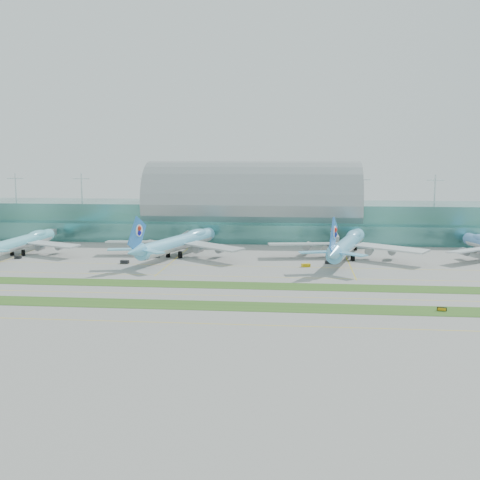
# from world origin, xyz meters

# --- Properties ---
(ground) EXTENTS (700.00, 700.00, 0.00)m
(ground) POSITION_xyz_m (0.00, 0.00, 0.00)
(ground) COLOR gray
(ground) RESTS_ON ground
(terminal) EXTENTS (340.00, 69.10, 36.00)m
(terminal) POSITION_xyz_m (0.01, 128.79, 14.23)
(terminal) COLOR #3D7A75
(terminal) RESTS_ON ground
(grass_strip_near) EXTENTS (420.00, 12.00, 0.08)m
(grass_strip_near) POSITION_xyz_m (0.00, -28.00, 0.04)
(grass_strip_near) COLOR #2D591E
(grass_strip_near) RESTS_ON ground
(grass_strip_far) EXTENTS (420.00, 12.00, 0.08)m
(grass_strip_far) POSITION_xyz_m (0.00, 2.00, 0.04)
(grass_strip_far) COLOR #2D591E
(grass_strip_far) RESTS_ON ground
(taxiline_a) EXTENTS (420.00, 0.35, 0.01)m
(taxiline_a) POSITION_xyz_m (0.00, -48.00, 0.01)
(taxiline_a) COLOR yellow
(taxiline_a) RESTS_ON ground
(taxiline_b) EXTENTS (420.00, 0.35, 0.01)m
(taxiline_b) POSITION_xyz_m (0.00, -14.00, 0.01)
(taxiline_b) COLOR yellow
(taxiline_b) RESTS_ON ground
(taxiline_c) EXTENTS (420.00, 0.35, 0.01)m
(taxiline_c) POSITION_xyz_m (0.00, 18.00, 0.01)
(taxiline_c) COLOR yellow
(taxiline_c) RESTS_ON ground
(taxiline_d) EXTENTS (420.00, 0.35, 0.01)m
(taxiline_d) POSITION_xyz_m (0.00, 40.00, 0.01)
(taxiline_d) COLOR yellow
(taxiline_d) RESTS_ON ground
(airliner_a) EXTENTS (62.66, 71.15, 19.59)m
(airliner_a) POSITION_xyz_m (-104.33, 60.28, 6.04)
(airliner_a) COLOR #64C8DD
(airliner_a) RESTS_ON ground
(airliner_b) EXTENTS (67.49, 78.23, 22.03)m
(airliner_b) POSITION_xyz_m (-29.24, 62.11, 6.80)
(airliner_b) COLOR #6FCDF4
(airliner_b) RESTS_ON ground
(airliner_c) EXTENTS (70.19, 80.93, 22.53)m
(airliner_c) POSITION_xyz_m (48.02, 63.20, 6.95)
(airliner_c) COLOR #6FC7F4
(airliner_c) RESTS_ON ground
(gse_b) EXTENTS (3.16, 2.03, 1.33)m
(gse_b) POSITION_xyz_m (-100.51, 48.26, 0.66)
(gse_b) COLOR black
(gse_b) RESTS_ON ground
(gse_c) EXTENTS (3.69, 2.19, 1.47)m
(gse_c) POSITION_xyz_m (-48.79, 40.91, 0.74)
(gse_c) COLOR black
(gse_c) RESTS_ON ground
(gse_d) EXTENTS (4.23, 2.65, 1.61)m
(gse_d) POSITION_xyz_m (-39.43, 57.20, 0.80)
(gse_d) COLOR black
(gse_d) RESTS_ON ground
(gse_e) EXTENTS (3.96, 2.66, 1.31)m
(gse_e) POSITION_xyz_m (29.23, 41.11, 0.65)
(gse_e) COLOR gold
(gse_e) RESTS_ON ground
(gse_f) EXTENTS (3.70, 2.44, 1.37)m
(gse_f) POSITION_xyz_m (39.24, 49.05, 0.68)
(gse_f) COLOR black
(gse_f) RESTS_ON ground
(taxiway_sign_east) EXTENTS (2.85, 0.95, 1.21)m
(taxiway_sign_east) POSITION_xyz_m (69.34, -27.56, 0.60)
(taxiway_sign_east) COLOR black
(taxiway_sign_east) RESTS_ON ground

